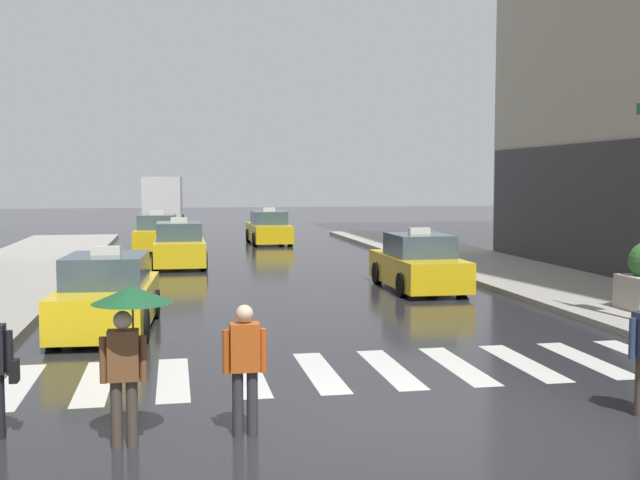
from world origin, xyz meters
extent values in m
plane|color=#26262B|center=(0.00, 0.00, 0.00)|extent=(160.00, 160.00, 0.00)
cube|color=silver|center=(-5.40, 3.00, 0.00)|extent=(0.50, 2.80, 0.01)
cube|color=silver|center=(-4.20, 3.00, 0.00)|extent=(0.50, 2.80, 0.01)
cube|color=silver|center=(-3.00, 3.00, 0.00)|extent=(0.50, 2.80, 0.01)
cube|color=silver|center=(-1.80, 3.00, 0.00)|extent=(0.50, 2.80, 0.01)
cube|color=silver|center=(-0.60, 3.00, 0.00)|extent=(0.50, 2.80, 0.01)
cube|color=silver|center=(0.60, 3.00, 0.00)|extent=(0.50, 2.80, 0.01)
cube|color=silver|center=(1.80, 3.00, 0.00)|extent=(0.50, 2.80, 0.01)
cube|color=silver|center=(3.00, 3.00, 0.00)|extent=(0.50, 2.80, 0.01)
cube|color=silver|center=(4.20, 3.00, 0.00)|extent=(0.50, 2.80, 0.01)
cube|color=yellow|center=(-4.36, 7.34, 0.56)|extent=(2.06, 4.60, 0.84)
cube|color=#384C5B|center=(-4.36, 7.24, 1.30)|extent=(1.72, 2.19, 0.64)
cube|color=silver|center=(-4.36, 7.24, 1.71)|extent=(0.61, 0.27, 0.18)
cylinder|color=black|center=(-5.13, 8.74, 0.33)|extent=(0.26, 0.67, 0.66)
cylinder|color=black|center=(-3.42, 8.64, 0.33)|extent=(0.26, 0.67, 0.66)
cylinder|color=black|center=(-5.29, 6.05, 0.33)|extent=(0.26, 0.67, 0.66)
cylinder|color=black|center=(-3.58, 5.95, 0.33)|extent=(0.26, 0.67, 0.66)
cube|color=#F2EAB2|center=(-4.85, 9.65, 0.60)|extent=(0.20, 0.05, 0.14)
cube|color=#F2EAB2|center=(-3.60, 9.57, 0.60)|extent=(0.20, 0.05, 0.14)
cube|color=yellow|center=(4.01, 12.08, 0.56)|extent=(1.83, 4.51, 0.84)
cube|color=#384C5B|center=(4.01, 11.98, 1.30)|extent=(1.61, 2.11, 0.64)
cube|color=silver|center=(4.01, 11.98, 1.71)|extent=(0.60, 0.24, 0.18)
cylinder|color=black|center=(3.16, 13.43, 0.33)|extent=(0.22, 0.66, 0.66)
cylinder|color=black|center=(4.87, 13.42, 0.33)|extent=(0.22, 0.66, 0.66)
cylinder|color=black|center=(3.15, 10.73, 0.33)|extent=(0.22, 0.66, 0.66)
cylinder|color=black|center=(4.86, 10.72, 0.33)|extent=(0.22, 0.66, 0.66)
cube|color=#F2EAB2|center=(3.39, 14.35, 0.60)|extent=(0.20, 0.04, 0.14)
cube|color=#F2EAB2|center=(4.65, 14.34, 0.60)|extent=(0.20, 0.04, 0.14)
cube|color=yellow|center=(-2.78, 19.57, 0.56)|extent=(1.80, 4.50, 0.84)
cube|color=#384C5B|center=(-2.78, 19.47, 1.30)|extent=(1.60, 2.10, 0.64)
cube|color=silver|center=(-2.78, 19.47, 1.71)|extent=(0.60, 0.24, 0.18)
cylinder|color=black|center=(-3.63, 20.92, 0.33)|extent=(0.22, 0.66, 0.66)
cylinder|color=black|center=(-1.92, 20.92, 0.33)|extent=(0.22, 0.66, 0.66)
cylinder|color=black|center=(-3.63, 18.22, 0.33)|extent=(0.22, 0.66, 0.66)
cylinder|color=black|center=(-1.92, 18.22, 0.33)|extent=(0.22, 0.66, 0.66)
cube|color=#F2EAB2|center=(-3.41, 21.84, 0.60)|extent=(0.20, 0.04, 0.14)
cube|color=#F2EAB2|center=(-2.15, 21.84, 0.60)|extent=(0.20, 0.04, 0.14)
cube|color=yellow|center=(-3.70, 26.22, 0.56)|extent=(2.04, 4.59, 0.84)
cube|color=#384C5B|center=(-3.70, 26.12, 1.30)|extent=(1.71, 2.18, 0.64)
cube|color=silver|center=(-3.70, 26.12, 1.71)|extent=(0.61, 0.27, 0.18)
cylinder|color=black|center=(-4.48, 27.62, 0.33)|extent=(0.26, 0.67, 0.66)
cylinder|color=black|center=(-2.77, 27.52, 0.33)|extent=(0.26, 0.67, 0.66)
cylinder|color=black|center=(-4.63, 24.92, 0.33)|extent=(0.26, 0.67, 0.66)
cylinder|color=black|center=(-2.92, 24.83, 0.33)|extent=(0.26, 0.67, 0.66)
cube|color=#F2EAB2|center=(-4.20, 28.52, 0.60)|extent=(0.20, 0.05, 0.14)
cube|color=#F2EAB2|center=(-2.95, 28.45, 0.60)|extent=(0.20, 0.05, 0.14)
cube|color=yellow|center=(1.67, 28.90, 0.56)|extent=(1.89, 4.53, 0.84)
cube|color=#384C5B|center=(1.68, 28.80, 1.30)|extent=(1.64, 2.13, 0.64)
cube|color=silver|center=(1.68, 28.80, 1.71)|extent=(0.60, 0.25, 0.18)
cylinder|color=black|center=(0.79, 30.23, 0.33)|extent=(0.23, 0.66, 0.66)
cylinder|color=black|center=(2.50, 30.27, 0.33)|extent=(0.23, 0.66, 0.66)
cylinder|color=black|center=(0.85, 27.53, 0.33)|extent=(0.23, 0.66, 0.66)
cylinder|color=black|center=(2.56, 27.57, 0.33)|extent=(0.23, 0.66, 0.66)
cube|color=#F2EAB2|center=(1.00, 31.16, 0.60)|extent=(0.20, 0.04, 0.14)
cube|color=#F2EAB2|center=(2.26, 31.18, 0.60)|extent=(0.20, 0.04, 0.14)
cube|color=#2D2D2D|center=(-3.57, 39.47, 0.65)|extent=(2.03, 6.66, 0.40)
cube|color=silver|center=(-3.45, 42.77, 1.90)|extent=(2.16, 1.87, 2.10)
cube|color=#384C5B|center=(-3.42, 43.69, 2.27)|extent=(1.89, 0.11, 0.95)
cube|color=silver|center=(-3.60, 38.57, 2.10)|extent=(2.36, 4.87, 2.50)
cylinder|color=black|center=(-4.46, 42.61, 0.45)|extent=(0.31, 0.91, 0.90)
cylinder|color=black|center=(-2.46, 42.54, 0.45)|extent=(0.31, 0.91, 0.90)
cylinder|color=black|center=(-4.61, 38.07, 0.45)|extent=(0.31, 0.91, 0.90)
cylinder|color=black|center=(-2.62, 38.00, 0.45)|extent=(0.31, 0.91, 0.90)
cylinder|color=#473D33|center=(-3.65, -0.14, 0.41)|extent=(0.14, 0.14, 0.82)
cylinder|color=#473D33|center=(-3.47, -0.14, 0.41)|extent=(0.14, 0.14, 0.82)
cube|color=brown|center=(-3.56, -0.14, 1.12)|extent=(0.36, 0.24, 0.60)
sphere|color=beige|center=(-3.56, -0.14, 1.54)|extent=(0.22, 0.22, 0.22)
cylinder|color=brown|center=(-3.79, -0.14, 1.07)|extent=(0.09, 0.09, 0.55)
cylinder|color=brown|center=(-3.33, -0.14, 1.07)|extent=(0.09, 0.09, 0.55)
cylinder|color=#4C4C4C|center=(-3.44, -0.14, 1.42)|extent=(0.02, 0.02, 1.00)
cone|color=#19512D|center=(-3.44, -0.14, 1.84)|extent=(0.96, 0.96, 0.20)
cylinder|color=#473D33|center=(3.20, -0.16, 0.41)|extent=(0.14, 0.14, 0.82)
cylinder|color=#2D3856|center=(3.06, -0.16, 1.07)|extent=(0.09, 0.09, 0.55)
cylinder|color=black|center=(-4.96, 0.48, 1.07)|extent=(0.09, 0.09, 0.55)
cube|color=black|center=(-4.91, 0.48, 0.84)|extent=(0.10, 0.20, 0.28)
cylinder|color=#333338|center=(-2.20, 0.03, 0.41)|extent=(0.14, 0.14, 0.82)
cylinder|color=#333338|center=(-2.02, 0.03, 0.41)|extent=(0.14, 0.14, 0.82)
cube|color=#BF5119|center=(-2.11, 0.03, 1.12)|extent=(0.36, 0.24, 0.60)
sphere|color=beige|center=(-2.11, 0.03, 1.54)|extent=(0.22, 0.22, 0.22)
cylinder|color=#BF5119|center=(-2.34, 0.03, 1.07)|extent=(0.09, 0.09, 0.55)
cylinder|color=#BF5119|center=(-1.88, 0.03, 1.07)|extent=(0.09, 0.09, 0.55)
camera|label=1|loc=(-2.95, -9.45, 3.19)|focal=43.57mm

